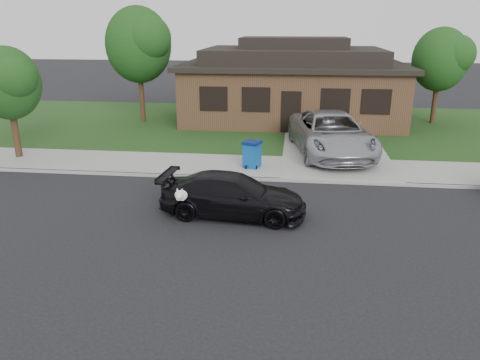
# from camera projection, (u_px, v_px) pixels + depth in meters

# --- Properties ---
(ground) EXTENTS (120.00, 120.00, 0.00)m
(ground) POSITION_uv_depth(u_px,v_px,m) (154.00, 213.00, 14.39)
(ground) COLOR black
(ground) RESTS_ON ground
(sidewalk) EXTENTS (60.00, 3.00, 0.12)m
(sidewalk) POSITION_uv_depth(u_px,v_px,m) (189.00, 165.00, 19.08)
(sidewalk) COLOR gray
(sidewalk) RESTS_ON ground
(curb) EXTENTS (60.00, 0.12, 0.12)m
(curb) POSITION_uv_depth(u_px,v_px,m) (181.00, 176.00, 17.67)
(curb) COLOR gray
(curb) RESTS_ON ground
(lawn) EXTENTS (60.00, 13.00, 0.13)m
(lawn) POSITION_uv_depth(u_px,v_px,m) (220.00, 124.00, 26.61)
(lawn) COLOR #193814
(lawn) RESTS_ON ground
(driveway) EXTENTS (4.50, 13.00, 0.14)m
(driveway) POSITION_uv_depth(u_px,v_px,m) (330.00, 140.00, 23.12)
(driveway) COLOR gray
(driveway) RESTS_ON ground
(sedan) EXTENTS (4.54, 2.34, 1.28)m
(sedan) POSITION_uv_depth(u_px,v_px,m) (233.00, 195.00, 14.06)
(sedan) COLOR black
(sedan) RESTS_ON ground
(minivan) EXTENTS (3.95, 6.75, 1.76)m
(minivan) POSITION_uv_depth(u_px,v_px,m) (331.00, 133.00, 20.19)
(minivan) COLOR #A5A7AC
(minivan) RESTS_ON driveway
(recycling_bin) EXTENTS (0.80, 0.80, 1.05)m
(recycling_bin) POSITION_uv_depth(u_px,v_px,m) (252.00, 154.00, 18.42)
(recycling_bin) COLOR #0D4894
(recycling_bin) RESTS_ON sidewalk
(house) EXTENTS (12.60, 8.60, 4.65)m
(house) POSITION_uv_depth(u_px,v_px,m) (292.00, 84.00, 27.38)
(house) COLOR #422B1C
(house) RESTS_ON ground
(tree_0) EXTENTS (3.78, 3.60, 6.34)m
(tree_0) POSITION_uv_depth(u_px,v_px,m) (140.00, 43.00, 25.56)
(tree_0) COLOR #332114
(tree_0) RESTS_ON ground
(tree_1) EXTENTS (3.15, 3.00, 5.25)m
(tree_1) POSITION_uv_depth(u_px,v_px,m) (444.00, 58.00, 25.41)
(tree_1) COLOR #332114
(tree_1) RESTS_ON ground
(tree_2) EXTENTS (2.73, 2.60, 4.59)m
(tree_2) POSITION_uv_depth(u_px,v_px,m) (9.00, 82.00, 18.98)
(tree_2) COLOR #332114
(tree_2) RESTS_ON ground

